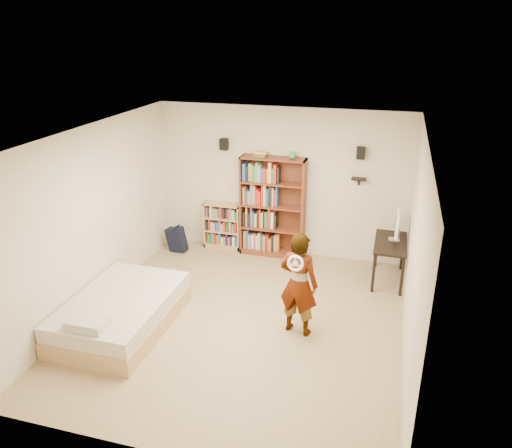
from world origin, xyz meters
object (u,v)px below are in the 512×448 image
at_px(low_bookshelf, 223,226).
at_px(person, 299,284).
at_px(computer_desk, 389,261).
at_px(tall_bookshelf, 273,207).
at_px(daybed, 121,308).

xyz_separation_m(low_bookshelf, person, (1.92, -2.39, 0.30)).
relative_size(computer_desk, person, 0.69).
bearing_deg(tall_bookshelf, low_bookshelf, 177.85).
relative_size(tall_bookshelf, computer_desk, 1.80).
bearing_deg(daybed, person, 13.06).
xyz_separation_m(computer_desk, daybed, (-3.56, -2.43, -0.06)).
height_order(tall_bookshelf, computer_desk, tall_bookshelf).
relative_size(tall_bookshelf, daybed, 0.93).
bearing_deg(person, daybed, 24.64).
bearing_deg(computer_desk, low_bookshelf, 170.48).
height_order(tall_bookshelf, low_bookshelf, tall_bookshelf).
xyz_separation_m(tall_bookshelf, computer_desk, (2.10, -0.48, -0.57)).
height_order(computer_desk, person, person).
xyz_separation_m(computer_desk, person, (-1.16, -1.88, 0.40)).
bearing_deg(low_bookshelf, computer_desk, -9.52).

